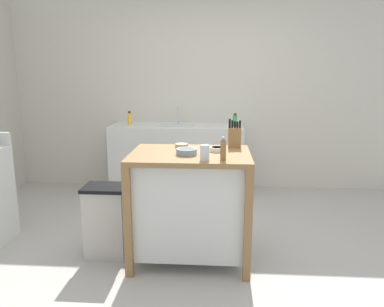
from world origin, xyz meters
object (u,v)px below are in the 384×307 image
(bottle_hand_soap, at_px, (130,119))
(sink_faucet, at_px, (178,115))
(knife_block, at_px, (234,137))
(kitchen_island, at_px, (190,201))
(trash_bin, at_px, (107,221))
(bowl_ceramic_wide, at_px, (217,149))
(bowl_ceramic_small, at_px, (186,151))
(drinking_cup, at_px, (205,153))
(bottle_dish_soap, at_px, (235,120))
(pepper_grinder, at_px, (223,149))
(bowl_stoneware_deep, at_px, (182,145))

(bottle_hand_soap, bearing_deg, sink_faucet, 13.42)
(knife_block, xyz_separation_m, sink_faucet, (-0.67, 1.67, -0.01))
(kitchen_island, bearing_deg, trash_bin, 179.46)
(knife_block, distance_m, bowl_ceramic_wide, 0.25)
(bowl_ceramic_small, height_order, drinking_cup, drinking_cup)
(bottle_hand_soap, bearing_deg, bowl_ceramic_wide, -56.47)
(bowl_ceramic_wide, distance_m, drinking_cup, 0.33)
(sink_faucet, bearing_deg, kitchen_island, -81.09)
(trash_bin, relative_size, bottle_dish_soap, 3.83)
(bowl_ceramic_wide, relative_size, pepper_grinder, 0.67)
(bowl_stoneware_deep, bearing_deg, bottle_dish_soap, 70.80)
(drinking_cup, bearing_deg, trash_bin, 163.28)
(kitchen_island, height_order, bowl_ceramic_wide, bowl_ceramic_wide)
(bowl_stoneware_deep, relative_size, sink_faucet, 0.51)
(bowl_ceramic_wide, distance_m, sink_faucet, 1.93)
(sink_faucet, bearing_deg, bowl_stoneware_deep, -83.00)
(knife_block, xyz_separation_m, bowl_ceramic_wide, (-0.15, -0.18, -0.07))
(knife_block, relative_size, trash_bin, 0.40)
(pepper_grinder, height_order, bottle_dish_soap, pepper_grinder)
(bowl_ceramic_wide, distance_m, bottle_hand_soap, 2.05)
(drinking_cup, relative_size, pepper_grinder, 0.64)
(bowl_ceramic_small, relative_size, bottle_hand_soap, 0.94)
(knife_block, distance_m, sink_faucet, 1.80)
(bowl_ceramic_small, height_order, bottle_dish_soap, bottle_dish_soap)
(bowl_ceramic_wide, height_order, bottle_dish_soap, bottle_dish_soap)
(knife_block, height_order, bowl_ceramic_wide, knife_block)
(kitchen_island, height_order, sink_faucet, sink_faucet)
(knife_block, bearing_deg, bowl_ceramic_small, -140.51)
(bowl_stoneware_deep, bearing_deg, knife_block, 3.93)
(sink_faucet, bearing_deg, knife_block, -68.22)
(trash_bin, bearing_deg, bowl_ceramic_wide, 3.68)
(kitchen_island, bearing_deg, bowl_stoneware_deep, 112.69)
(sink_faucet, bearing_deg, bowl_ceramic_wide, -74.39)
(bowl_ceramic_small, bearing_deg, bowl_ceramic_wide, 29.57)
(bowl_ceramic_wide, relative_size, drinking_cup, 1.04)
(bowl_stoneware_deep, distance_m, trash_bin, 0.92)
(bowl_ceramic_small, xyz_separation_m, pepper_grinder, (0.29, -0.17, 0.06))
(bowl_ceramic_small, relative_size, bottle_dish_soap, 1.00)
(bowl_stoneware_deep, xyz_separation_m, trash_bin, (-0.63, -0.21, -0.63))
(kitchen_island, relative_size, bowl_stoneware_deep, 8.67)
(trash_bin, bearing_deg, bottle_hand_soap, 96.10)
(bowl_ceramic_wide, height_order, drinking_cup, drinking_cup)
(knife_block, relative_size, sink_faucet, 1.13)
(knife_block, relative_size, bowl_stoneware_deep, 2.22)
(knife_block, xyz_separation_m, pepper_grinder, (-0.10, -0.49, -0.01))
(knife_block, xyz_separation_m, bottle_dish_soap, (0.07, 1.49, -0.05))
(drinking_cup, relative_size, bottle_dish_soap, 0.70)
(knife_block, bearing_deg, sink_faucet, 111.78)
(trash_bin, height_order, sink_faucet, sink_faucet)
(knife_block, distance_m, bottle_dish_soap, 1.49)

